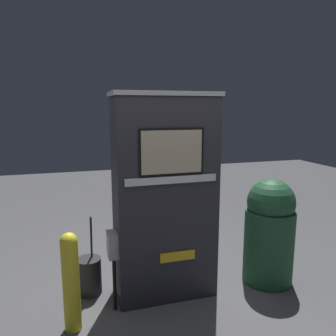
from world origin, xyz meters
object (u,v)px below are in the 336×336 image
object	(u,v)px
trash_bin	(269,231)
squeegee_bucket	(89,276)
gas_pump	(165,197)
safety_bollard	(71,279)

from	to	relation	value
trash_bin	squeegee_bucket	bearing A→B (deg)	170.61
gas_pump	trash_bin	xyz separation A→B (m)	(1.11, -0.10, -0.42)
safety_bollard	squeegee_bucket	distance (m)	0.60
safety_bollard	squeegee_bucket	bearing A→B (deg)	72.04
safety_bollard	squeegee_bucket	world-z (taller)	safety_bollard
gas_pump	safety_bollard	size ratio (longest dim) A/B	2.32
safety_bollard	trash_bin	distance (m)	2.01
safety_bollard	gas_pump	bearing A→B (deg)	19.33
gas_pump	squeegee_bucket	distance (m)	1.09
trash_bin	gas_pump	bearing A→B (deg)	174.99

